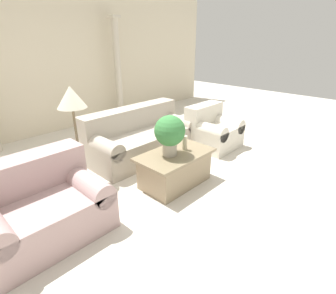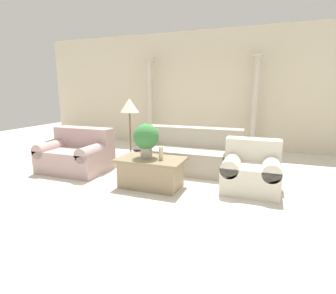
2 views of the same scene
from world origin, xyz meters
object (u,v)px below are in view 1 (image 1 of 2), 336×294
Objects in this scene: sofa_long at (140,137)px; armchair at (212,130)px; floor_lamp at (72,101)px; coffee_table at (175,168)px; potted_plant at (170,132)px; loveseat at (40,206)px.

armchair is (1.23, -0.73, 0.00)m from sofa_long.
floor_lamp reaches higher than sofa_long.
armchair is at bearing 15.69° from coffee_table.
potted_plant reaches higher than armchair.
sofa_long is at bearing 149.31° from armchair.
sofa_long reaches higher than armchair.
loveseat reaches higher than coffee_table.
armchair is at bearing -13.05° from floor_lamp.
sofa_long is 1.57m from floor_lamp.
potted_plant is at bearing -10.78° from loveseat.
floor_lamp is at bearing -173.43° from sofa_long.
potted_plant is (-0.09, 0.02, 0.57)m from coffee_table.
floor_lamp is at bearing 38.37° from loveseat.
loveseat is 0.89× the size of floor_lamp.
loveseat reaches higher than armchair.
sofa_long is at bearing 69.01° from potted_plant.
armchair is at bearing 1.65° from loveseat.
coffee_table is 1.26× the size of armchair.
coffee_table is (-0.35, -1.17, -0.09)m from sofa_long.
sofa_long and loveseat have the same top height.
armchair is (1.58, 0.44, 0.09)m from coffee_table.
loveseat is 1.82m from coffee_table.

